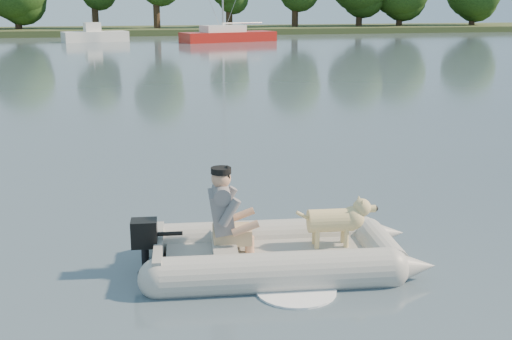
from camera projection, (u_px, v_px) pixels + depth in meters
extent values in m
plane|color=slate|center=(265.00, 258.00, 8.54)|extent=(160.00, 160.00, 0.00)
cube|color=#47512D|center=(120.00, 31.00, 66.80)|extent=(160.00, 12.00, 0.70)
cylinder|color=#332316|center=(18.00, 20.00, 63.66)|extent=(0.70, 0.70, 2.94)
cylinder|color=#332316|center=(95.00, 16.00, 65.81)|extent=(0.70, 0.70, 3.67)
cylinder|color=#332316|center=(157.00, 13.00, 65.41)|extent=(0.70, 0.70, 4.29)
cylinder|color=#332316|center=(229.00, 18.00, 67.49)|extent=(0.70, 0.70, 3.21)
cylinder|color=#332316|center=(295.00, 14.00, 69.63)|extent=(0.70, 0.70, 3.94)
cylinder|color=#332316|center=(359.00, 15.00, 71.63)|extent=(0.70, 0.70, 3.52)
cylinder|color=#332316|center=(399.00, 17.00, 72.51)|extent=(0.70, 0.70, 3.21)
cylinder|color=#332316|center=(472.00, 17.00, 74.27)|extent=(0.70, 0.70, 2.96)
cube|color=#9F1812|center=(228.00, 38.00, 53.85)|extent=(8.42, 4.58, 1.01)
cube|color=white|center=(223.00, 29.00, 53.42)|extent=(3.90, 2.73, 0.60)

